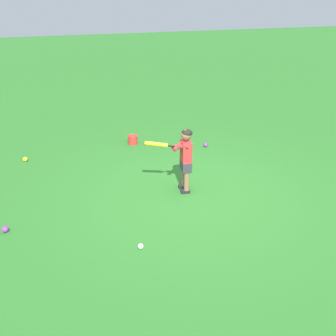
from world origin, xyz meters
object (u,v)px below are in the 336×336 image
(play_ball_near_batter, at_px, (206,145))
(toy_bucket, at_px, (133,140))
(play_ball_center_lawn, at_px, (25,159))
(child_batter, at_px, (184,155))
(play_ball_by_bucket, at_px, (5,229))
(play_ball_far_right, at_px, (141,246))

(play_ball_near_batter, relative_size, toy_bucket, 0.41)
(play_ball_near_batter, xyz_separation_m, toy_bucket, (0.56, 1.44, 0.05))
(play_ball_center_lawn, bearing_deg, play_ball_near_batter, -93.29)
(play_ball_center_lawn, distance_m, toy_bucket, 2.21)
(child_batter, bearing_deg, play_ball_by_bucket, 100.79)
(play_ball_center_lawn, relative_size, play_ball_by_bucket, 0.97)
(play_ball_far_right, bearing_deg, play_ball_by_bucket, 63.68)
(child_batter, xyz_separation_m, play_ball_center_lawn, (1.91, 2.61, -0.60))
(play_ball_far_right, xyz_separation_m, toy_bucket, (3.66, -0.58, 0.06))
(play_ball_near_batter, bearing_deg, play_ball_far_right, 146.89)
(play_ball_center_lawn, bearing_deg, child_batter, -126.14)
(toy_bucket, bearing_deg, play_ball_far_right, 170.96)
(child_batter, distance_m, toy_bucket, 2.37)
(play_ball_by_bucket, bearing_deg, play_ball_near_batter, -59.50)
(play_ball_center_lawn, height_order, play_ball_far_right, play_ball_center_lawn)
(play_ball_center_lawn, relative_size, play_ball_far_right, 1.20)
(play_ball_far_right, distance_m, play_ball_by_bucket, 1.97)
(play_ball_center_lawn, bearing_deg, toy_bucket, -80.77)
(play_ball_center_lawn, xyz_separation_m, play_ball_far_right, (-3.31, -1.59, -0.01))
(child_batter, xyz_separation_m, play_ball_far_right, (-1.40, 1.02, -0.61))
(child_batter, height_order, toy_bucket, child_batter)
(child_batter, bearing_deg, play_ball_center_lawn, 53.86)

